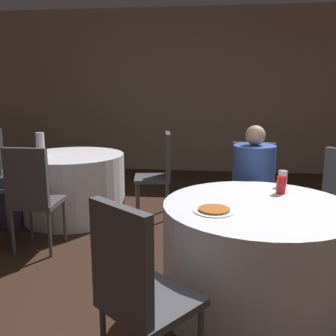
{
  "coord_description": "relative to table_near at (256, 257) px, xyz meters",
  "views": [
    {
      "loc": [
        -0.45,
        -2.4,
        1.45
      ],
      "look_at": [
        -0.79,
        0.52,
        0.82
      ],
      "focal_mm": 40.0,
      "sensor_mm": 36.0,
      "label": 1
    }
  ],
  "objects": [
    {
      "name": "ground_plane",
      "position": [
        0.14,
        0.06,
        -0.36
      ],
      "size": [
        16.0,
        16.0,
        0.0
      ],
      "primitive_type": "plane",
      "color": "#382319"
    },
    {
      "name": "wall_back",
      "position": [
        0.14,
        4.31,
        1.04
      ],
      "size": [
        16.0,
        0.06,
        2.8
      ],
      "color": "gray",
      "rests_on": "ground_plane"
    },
    {
      "name": "table_near",
      "position": [
        0.0,
        0.0,
        0.0
      ],
      "size": [
        1.23,
        1.23,
        0.72
      ],
      "color": "silver",
      "rests_on": "ground_plane"
    },
    {
      "name": "table_far",
      "position": [
        -1.87,
        1.65,
        0.0
      ],
      "size": [
        1.16,
        1.16,
        0.72
      ],
      "color": "silver",
      "rests_on": "ground_plane"
    },
    {
      "name": "chair_near_southwest",
      "position": [
        -0.64,
        -0.81,
        0.21
      ],
      "size": [
        0.56,
        0.56,
        0.97
      ],
      "rotation": [
        0.0,
        0.0,
        -0.67
      ],
      "color": "#47474C",
      "rests_on": "ground_plane"
    },
    {
      "name": "chair_near_north",
      "position": [
        0.07,
        1.03,
        0.21
      ],
      "size": [
        0.43,
        0.43,
        0.97
      ],
      "rotation": [
        0.0,
        0.0,
        -3.21
      ],
      "color": "#47474C",
      "rests_on": "ground_plane"
    },
    {
      "name": "chair_far_east",
      "position": [
        -0.88,
        1.8,
        0.21
      ],
      "size": [
        0.46,
        0.46,
        0.97
      ],
      "rotation": [
        0.0,
        0.0,
        -4.56
      ],
      "color": "#47474C",
      "rests_on": "ground_plane"
    },
    {
      "name": "chair_far_south",
      "position": [
        -1.86,
        0.65,
        0.21
      ],
      "size": [
        0.4,
        0.41,
        0.97
      ],
      "rotation": [
        0.0,
        0.0,
        0.01
      ],
      "color": "#47474C",
      "rests_on": "ground_plane"
    },
    {
      "name": "person_blue_shirt",
      "position": [
        0.06,
        0.87,
        0.23
      ],
      "size": [
        0.38,
        0.52,
        1.14
      ],
      "rotation": [
        0.0,
        0.0,
        -3.21
      ],
      "color": "#4C4238",
      "rests_on": "ground_plane"
    },
    {
      "name": "pizza_plate_near",
      "position": [
        -0.29,
        -0.17,
        0.37
      ],
      "size": [
        0.25,
        0.25,
        0.02
      ],
      "color": "white",
      "rests_on": "table_near"
    },
    {
      "name": "soda_can_silver",
      "position": [
        0.23,
        0.48,
        0.42
      ],
      "size": [
        0.07,
        0.07,
        0.12
      ],
      "color": "silver",
      "rests_on": "table_near"
    },
    {
      "name": "soda_can_red",
      "position": [
        0.18,
        0.28,
        0.42
      ],
      "size": [
        0.07,
        0.07,
        0.12
      ],
      "color": "red",
      "rests_on": "table_near"
    },
    {
      "name": "bottle_far",
      "position": [
        -2.15,
        1.46,
        0.5
      ],
      "size": [
        0.09,
        0.09,
        0.27
      ],
      "color": "white",
      "rests_on": "table_far"
    }
  ]
}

